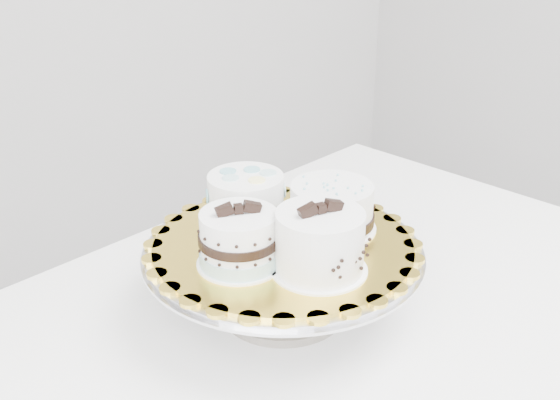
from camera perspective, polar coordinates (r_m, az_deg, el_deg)
table at (r=1.06m, az=3.03°, el=-12.84°), size 1.22×0.90×0.75m
cake_stand at (r=0.97m, az=0.24°, el=-5.48°), size 0.38×0.38×0.10m
cake_board at (r=0.95m, az=0.25°, el=-3.65°), size 0.46×0.46×0.01m
cake_swirl at (r=0.87m, az=3.24°, el=-3.55°), size 0.13×0.13×0.10m
cake_banded at (r=0.89m, az=-3.34°, el=-3.35°), size 0.13×0.13×0.09m
cake_dots at (r=0.98m, az=-2.78°, el=-0.05°), size 0.13×0.13×0.08m
cake_ribbon at (r=0.98m, az=4.26°, el=-0.69°), size 0.13×0.13×0.07m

